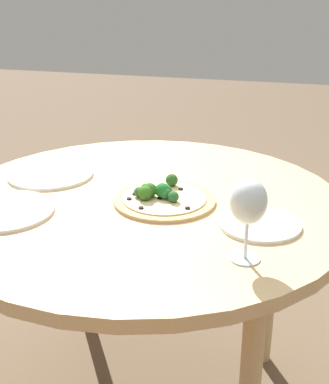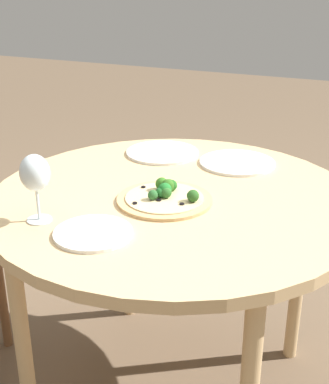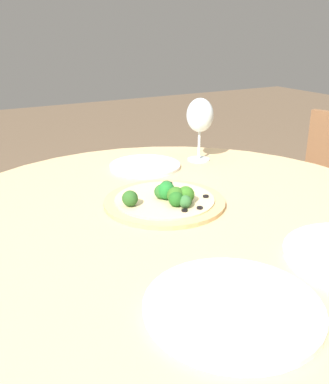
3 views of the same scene
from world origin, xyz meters
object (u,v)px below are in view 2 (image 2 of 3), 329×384
pizza (165,196)px  plate_side (162,152)px  wine_glass (35,174)px  plate_far (237,163)px  plate_near (93,233)px

pizza → plate_side: 0.43m
pizza → plate_side: size_ratio=1.06×
wine_glass → plate_far: 0.77m
pizza → plate_far: pizza is taller
wine_glass → plate_side: 0.67m
plate_near → plate_side: (0.67, 0.09, 0.00)m
pizza → wine_glass: 0.40m
wine_glass → plate_near: wine_glass is taller
wine_glass → plate_far: bearing=-29.6°
plate_far → plate_side: (-0.00, 0.29, 0.00)m
pizza → plate_far: bearing=-15.2°
plate_side → plate_near: bearing=-172.0°
wine_glass → plate_side: size_ratio=0.71×
plate_near → plate_far: 0.70m
pizza → wine_glass: bearing=134.6°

